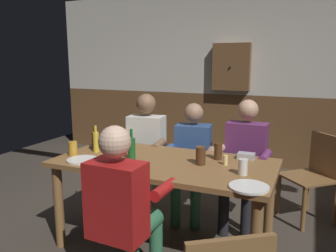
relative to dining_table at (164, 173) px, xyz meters
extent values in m
plane|color=#423A33|center=(0.00, 0.01, -0.67)|extent=(7.59, 7.59, 0.00)
cube|color=beige|center=(0.00, 2.73, 1.20)|extent=(6.33, 0.12, 1.57)
cube|color=brown|center=(0.00, 2.73, -0.13)|extent=(6.33, 0.12, 1.08)
cube|color=brown|center=(0.00, 0.00, 0.09)|extent=(1.82, 0.89, 0.04)
cylinder|color=brown|center=(-0.83, -0.36, -0.30)|extent=(0.08, 0.08, 0.74)
cylinder|color=brown|center=(0.83, -0.36, -0.30)|extent=(0.08, 0.08, 0.74)
cylinder|color=brown|center=(-0.83, 0.36, -0.30)|extent=(0.08, 0.08, 0.74)
cylinder|color=brown|center=(0.83, 0.36, -0.30)|extent=(0.08, 0.08, 0.74)
cube|color=silver|center=(-0.55, 0.74, 0.07)|extent=(0.41, 0.28, 0.55)
sphere|color=brown|center=(-0.55, 0.74, 0.48)|extent=(0.21, 0.21, 0.21)
cylinder|color=silver|center=(-0.42, 0.63, -0.19)|extent=(0.17, 0.38, 0.13)
cylinder|color=silver|center=(-0.64, 0.61, -0.19)|extent=(0.17, 0.38, 0.13)
cylinder|color=silver|center=(-0.40, 0.45, -0.46)|extent=(0.10, 0.10, 0.42)
cylinder|color=silver|center=(-0.61, 0.42, -0.46)|extent=(0.10, 0.10, 0.42)
cylinder|color=brown|center=(-0.29, 0.52, 0.09)|extent=(0.11, 0.29, 0.08)
cylinder|color=silver|center=(-0.74, 0.46, 0.09)|extent=(0.11, 0.29, 0.08)
cube|color=#2D4C84|center=(0.00, 0.74, 0.04)|extent=(0.39, 0.29, 0.49)
sphere|color=#9E755B|center=(0.00, 0.74, 0.41)|extent=(0.19, 0.19, 0.19)
cylinder|color=#33724C|center=(0.12, 0.61, -0.19)|extent=(0.19, 0.44, 0.13)
cylinder|color=#33724C|center=(-0.07, 0.58, -0.19)|extent=(0.19, 0.44, 0.13)
cylinder|color=#33724C|center=(0.15, 0.40, -0.46)|extent=(0.10, 0.10, 0.42)
cylinder|color=#33724C|center=(-0.04, 0.37, -0.46)|extent=(0.10, 0.10, 0.42)
cylinder|color=#9E755B|center=(0.24, 0.52, 0.06)|extent=(0.12, 0.29, 0.08)
cylinder|color=#2D4C84|center=(-0.17, 0.46, 0.06)|extent=(0.12, 0.29, 0.08)
cube|color=#6B2D66|center=(0.55, 0.74, 0.07)|extent=(0.39, 0.22, 0.55)
sphere|color=tan|center=(0.55, 0.74, 0.47)|extent=(0.19, 0.19, 0.19)
cylinder|color=black|center=(0.64, 0.59, -0.19)|extent=(0.15, 0.41, 0.13)
cylinder|color=black|center=(0.44, 0.60, -0.19)|extent=(0.15, 0.41, 0.13)
cylinder|color=black|center=(0.64, 0.38, -0.46)|extent=(0.10, 0.10, 0.42)
cylinder|color=black|center=(0.43, 0.39, -0.46)|extent=(0.10, 0.10, 0.42)
cylinder|color=#6B2D66|center=(0.76, 0.49, 0.10)|extent=(0.09, 0.28, 0.08)
cylinder|color=tan|center=(0.32, 0.51, 0.10)|extent=(0.09, 0.28, 0.08)
cube|color=#AD1919|center=(0.00, -0.74, 0.05)|extent=(0.38, 0.24, 0.51)
sphere|color=beige|center=(0.00, -0.74, 0.44)|extent=(0.20, 0.20, 0.20)
cylinder|color=#33724C|center=(-0.10, -0.60, -0.19)|extent=(0.15, 0.40, 0.13)
cylinder|color=#33724C|center=(0.11, -0.61, -0.19)|extent=(0.15, 0.40, 0.13)
cylinder|color=#33724C|center=(-0.09, -0.40, -0.46)|extent=(0.10, 0.10, 0.42)
cylinder|color=#33724C|center=(0.12, -0.41, -0.46)|extent=(0.10, 0.10, 0.42)
cylinder|color=#AD1919|center=(-0.21, -0.49, 0.07)|extent=(0.09, 0.28, 0.08)
cylinder|color=#AD1919|center=(0.23, -0.50, 0.07)|extent=(0.09, 0.28, 0.08)
cube|color=brown|center=(1.12, 1.02, -0.22)|extent=(0.62, 0.62, 0.02)
cube|color=brown|center=(1.27, 1.15, 0.00)|extent=(0.29, 0.31, 0.42)
cylinder|color=brown|center=(1.11, 0.75, -0.45)|extent=(0.04, 0.04, 0.44)
cylinder|color=brown|center=(0.85, 1.03, -0.45)|extent=(0.04, 0.04, 0.44)
cylinder|color=brown|center=(1.39, 1.01, -0.45)|extent=(0.04, 0.04, 0.44)
cylinder|color=brown|center=(1.13, 1.29, -0.45)|extent=(0.04, 0.04, 0.44)
cylinder|color=#F9E08C|center=(0.50, 0.09, 0.15)|extent=(0.04, 0.04, 0.08)
cube|color=#B2B7BC|center=(0.62, 0.33, 0.13)|extent=(0.14, 0.10, 0.05)
cylinder|color=white|center=(-0.62, -0.28, 0.11)|extent=(0.26, 0.26, 0.01)
cylinder|color=white|center=(0.76, -0.34, 0.11)|extent=(0.26, 0.26, 0.01)
cylinder|color=#593314|center=(-0.78, 0.12, 0.18)|extent=(0.05, 0.05, 0.15)
cylinder|color=#593314|center=(-0.78, 0.12, 0.29)|extent=(0.02, 0.02, 0.07)
cylinder|color=#195923|center=(-0.27, -0.08, 0.20)|extent=(0.06, 0.06, 0.18)
cylinder|color=#195923|center=(-0.27, -0.08, 0.33)|extent=(0.02, 0.02, 0.08)
cylinder|color=gold|center=(-0.68, 0.00, 0.20)|extent=(0.05, 0.05, 0.18)
cylinder|color=gold|center=(-0.68, 0.00, 0.32)|extent=(0.02, 0.02, 0.06)
cylinder|color=#4C2D19|center=(0.40, 0.22, 0.18)|extent=(0.07, 0.07, 0.14)
cylinder|color=gold|center=(-0.80, -0.18, 0.17)|extent=(0.08, 0.08, 0.12)
cylinder|color=#4C2D19|center=(0.31, 0.02, 0.18)|extent=(0.08, 0.08, 0.15)
cylinder|color=white|center=(0.67, -0.09, 0.17)|extent=(0.07, 0.07, 0.12)
cylinder|color=gold|center=(-0.40, -0.23, 0.17)|extent=(0.08, 0.08, 0.12)
cube|color=brown|center=(-0.06, 2.60, 0.84)|extent=(0.56, 0.12, 0.70)
sphere|color=black|center=(-0.06, 2.52, 0.84)|extent=(0.03, 0.03, 0.03)
camera|label=1|loc=(1.11, -2.46, 0.93)|focal=35.81mm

